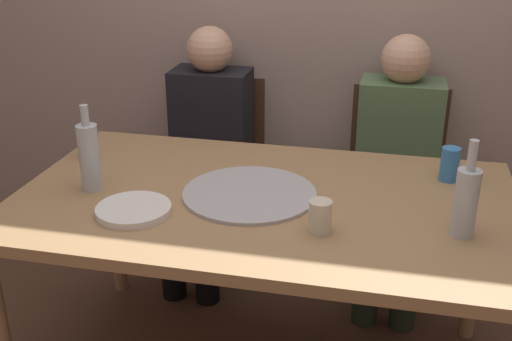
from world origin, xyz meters
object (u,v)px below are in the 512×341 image
Objects in this scene: beer_bottle at (89,156)px; chair_left at (216,158)px; wine_bottle at (466,201)px; guest_in_beanie at (397,159)px; guest_in_sweater at (207,144)px; tumbler_near at (88,146)px; chair_right at (395,173)px; dining_table at (264,215)px; soda_can at (450,164)px; pizza_tray at (249,194)px; tumbler_far at (320,217)px; plate_stack at (134,210)px.

beer_bottle is 1.04m from chair_left.
wine_bottle is 0.26× the size of guest_in_beanie.
guest_in_beanie is at bearing -180.00° from guest_in_sweater.
chair_right is (1.17, 0.69, -0.29)m from tumbler_near.
beer_bottle is 0.26× the size of guest_in_beanie.
guest_in_beanie is at bearing 59.64° from dining_table.
pizza_tray is at bearing -156.87° from soda_can.
wine_bottle is 0.33× the size of chair_right.
tumbler_far is 0.11× the size of chair_right.
dining_table is 0.66m from wine_bottle.
beer_bottle is at bearing 43.29° from chair_right.
guest_in_beanie is (-0.19, 0.87, -0.23)m from wine_bottle.
tumbler_far is at bearing -129.42° from soda_can.
dining_table is 1.86× the size of chair_right.
pizza_tray is 0.56m from beer_bottle.
wine_bottle is 1.51m from chair_left.
plate_stack is at bearing 93.19° from guest_in_sweater.
guest_in_sweater is at bearing 90.00° from chair_left.
plate_stack is (0.36, -0.41, -0.04)m from tumbler_near.
chair_right reaches higher than plate_stack.
plate_stack is at bearing 49.48° from guest_in_beanie.
beer_bottle is at bearing 79.05° from guest_in_sweater.
tumbler_far is (-0.41, -0.07, -0.06)m from wine_bottle.
wine_bottle is 0.42m from tumbler_far.
chair_right is at bearing 43.29° from beer_bottle.
pizza_tray is at bearing 7.37° from beer_bottle.
tumbler_far is at bearing -43.64° from dining_table.
tumbler_near is 1.35m from soda_can.
wine_bottle is at bearing 9.92° from tumbler_far.
pizza_tray is 1.00m from chair_left.
guest_in_beanie is at bearing 38.45° from beer_bottle.
chair_left reaches higher than soda_can.
chair_left is at bearing -90.00° from guest_in_sweater.
dining_table is at bearing 6.96° from beer_bottle.
plate_stack is 1.39m from chair_right.
wine_bottle reaches higher than chair_left.
guest_in_sweater is 1.00× the size of guest_in_beanie.
pizza_tray is 0.72m from tumbler_near.
pizza_tray is 0.84m from guest_in_sweater.
pizza_tray is 0.50× the size of chair_left.
tumbler_near is (-0.15, 0.27, -0.07)m from beer_bottle.
chair_left is 0.87m from chair_right.
dining_table is at bearing 136.36° from tumbler_far.
pizza_tray reaches higher than dining_table.
tumbler_near is at bearing 157.14° from tumbler_far.
wine_bottle is 0.99× the size of beer_bottle.
tumbler_near is at bearing 164.98° from dining_table.
dining_table is 1.43× the size of guest_in_sweater.
tumbler_near is 0.78× the size of soda_can.
wine_bottle is 2.96× the size of tumbler_far.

